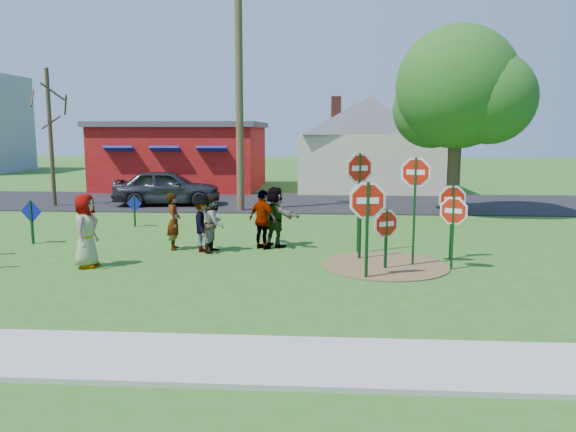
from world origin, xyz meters
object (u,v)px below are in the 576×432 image
at_px(stop_sign_a, 367,209).
at_px(person_a, 86,231).
at_px(suv, 167,187).
at_px(stop_sign_b, 359,177).
at_px(utility_pole, 239,82).
at_px(leafy_tree, 460,94).
at_px(stop_sign_c, 415,186).
at_px(person_b, 174,221).
at_px(stop_sign_d, 452,204).

relative_size(stop_sign_a, person_a, 1.29).
bearing_deg(suv, stop_sign_a, -153.52).
bearing_deg(stop_sign_b, utility_pole, 91.29).
bearing_deg(leafy_tree, utility_pole, 175.43).
relative_size(stop_sign_b, stop_sign_c, 1.02).
xyz_separation_m(person_b, suv, (-2.89, 9.40, 0.04)).
distance_m(person_a, person_b, 2.77).
relative_size(stop_sign_c, person_a, 1.55).
relative_size(stop_sign_b, stop_sign_d, 1.40).
distance_m(stop_sign_a, utility_pole, 12.34).
distance_m(stop_sign_d, person_a, 9.41).
relative_size(stop_sign_d, suv, 0.44).
height_order(utility_pole, leafy_tree, utility_pole).
distance_m(person_a, utility_pole, 11.39).
bearing_deg(leafy_tree, stop_sign_b, -120.26).
relative_size(person_b, suv, 0.34).
bearing_deg(leafy_tree, person_a, -139.55).
bearing_deg(person_a, utility_pole, -14.55).
distance_m(stop_sign_c, leafy_tree, 9.69).
bearing_deg(suv, stop_sign_d, -140.97).
xyz_separation_m(stop_sign_c, person_a, (-8.16, -0.72, -1.10)).
relative_size(stop_sign_b, utility_pole, 0.29).
distance_m(person_b, suv, 9.83).
height_order(stop_sign_a, person_a, stop_sign_a).
distance_m(stop_sign_a, stop_sign_c, 1.88).
height_order(stop_sign_d, person_b, stop_sign_d).
bearing_deg(person_a, leafy_tree, -51.35).
distance_m(stop_sign_c, stop_sign_d, 1.49).
xyz_separation_m(person_b, leafy_tree, (9.54, 7.25, 4.01)).
distance_m(stop_sign_b, stop_sign_c, 1.93).
bearing_deg(stop_sign_d, stop_sign_a, -141.95).
distance_m(stop_sign_d, utility_pole, 11.78).
xyz_separation_m(suv, leafy_tree, (12.43, -2.15, 3.97)).
height_order(stop_sign_b, utility_pole, utility_pole).
bearing_deg(stop_sign_d, person_b, 170.41).
height_order(stop_sign_a, stop_sign_b, stop_sign_b).
height_order(stop_sign_a, leafy_tree, leafy_tree).
distance_m(stop_sign_a, person_b, 6.07).
relative_size(stop_sign_c, suv, 0.60).
xyz_separation_m(stop_sign_b, person_a, (-6.86, -2.15, -1.19)).
bearing_deg(suv, utility_pole, -119.01).
height_order(stop_sign_d, person_a, stop_sign_d).
bearing_deg(stop_sign_a, leafy_tree, 59.43).
bearing_deg(stop_sign_a, stop_sign_c, 38.77).
height_order(stop_sign_a, stop_sign_c, stop_sign_c).
relative_size(person_b, utility_pole, 0.16).
height_order(person_b, utility_pole, utility_pole).
relative_size(person_a, suv, 0.39).
bearing_deg(stop_sign_b, leafy_tree, 31.63).
bearing_deg(stop_sign_b, person_a, 169.28).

